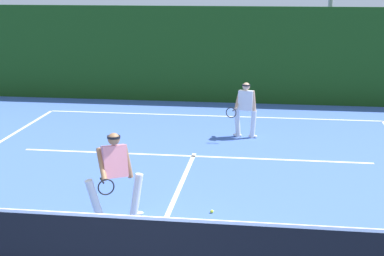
# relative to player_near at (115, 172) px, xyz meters

# --- Properties ---
(court_line_baseline_far) EXTENTS (10.77, 0.10, 0.01)m
(court_line_baseline_far) POSITION_rel_player_near_xyz_m (0.90, 8.41, -0.91)
(court_line_baseline_far) COLOR white
(court_line_baseline_far) RESTS_ON ground_plane
(court_line_service) EXTENTS (8.78, 0.10, 0.01)m
(court_line_service) POSITION_rel_player_near_xyz_m (0.90, 4.03, -0.91)
(court_line_service) COLOR white
(court_line_service) RESTS_ON ground_plane
(court_line_centre) EXTENTS (0.10, 6.40, 0.01)m
(court_line_centre) POSITION_rel_player_near_xyz_m (0.90, 1.06, -0.91)
(court_line_centre) COLOR white
(court_line_centre) RESTS_ON ground_plane
(tennis_net) EXTENTS (11.80, 0.09, 1.12)m
(tennis_net) POSITION_rel_player_near_xyz_m (0.90, -2.14, -0.38)
(tennis_net) COLOR #1E4723
(tennis_net) RESTS_ON ground_plane
(player_near) EXTENTS (1.03, 1.05, 1.65)m
(player_near) POSITION_rel_player_near_xyz_m (0.00, 0.00, 0.00)
(player_near) COLOR silver
(player_near) RESTS_ON ground_plane
(player_far) EXTENTS (0.87, 0.88, 1.55)m
(player_far) POSITION_rel_player_near_xyz_m (2.10, 5.98, -0.06)
(player_far) COLOR silver
(player_far) RESTS_ON ground_plane
(tennis_ball) EXTENTS (0.07, 0.07, 0.07)m
(tennis_ball) POSITION_rel_player_near_xyz_m (1.72, 0.52, -0.88)
(tennis_ball) COLOR #D1E033
(tennis_ball) RESTS_ON ground_plane
(back_fence_windscreen) EXTENTS (21.35, 0.12, 3.39)m
(back_fence_windscreen) POSITION_rel_player_near_xyz_m (0.90, 10.58, 0.78)
(back_fence_windscreen) COLOR #184113
(back_fence_windscreen) RESTS_ON ground_plane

